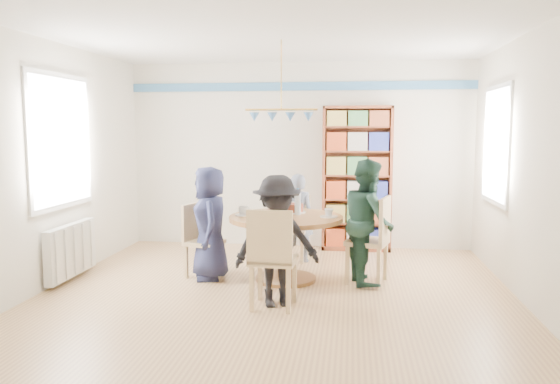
% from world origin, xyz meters
% --- Properties ---
extents(ground, '(5.00, 5.00, 0.00)m').
position_xyz_m(ground, '(0.00, 0.00, 0.00)').
color(ground, tan).
extents(room_shell, '(5.00, 5.00, 5.00)m').
position_xyz_m(room_shell, '(-0.26, 0.87, 1.65)').
color(room_shell, white).
rests_on(room_shell, ground).
extents(radiator, '(0.12, 1.00, 0.60)m').
position_xyz_m(radiator, '(-2.42, 0.30, 0.35)').
color(radiator, silver).
rests_on(radiator, ground).
extents(dining_table, '(1.30, 1.30, 0.75)m').
position_xyz_m(dining_table, '(0.04, 0.61, 0.56)').
color(dining_table, '#925E2F').
rests_on(dining_table, ground).
extents(chair_left, '(0.47, 0.47, 0.86)m').
position_xyz_m(chair_left, '(-1.00, 0.67, 0.47)').
color(chair_left, '#D0B380').
rests_on(chair_left, ground).
extents(chair_right, '(0.54, 0.54, 0.98)m').
position_xyz_m(chair_right, '(1.04, 0.63, 0.54)').
color(chair_right, '#D0B380').
rests_on(chair_right, ground).
extents(chair_far, '(0.43, 0.43, 0.86)m').
position_xyz_m(chair_far, '(0.03, 1.65, 0.48)').
color(chair_far, '#D0B380').
rests_on(chair_far, ground).
extents(chair_near, '(0.46, 0.46, 0.99)m').
position_xyz_m(chair_near, '(0.03, -0.43, 0.54)').
color(chair_near, '#D0B380').
rests_on(chair_near, ground).
extents(person_left, '(0.60, 0.74, 1.31)m').
position_xyz_m(person_left, '(-0.84, 0.57, 0.66)').
color(person_left, '#191C37').
rests_on(person_left, ground).
extents(person_right, '(0.66, 0.78, 1.41)m').
position_xyz_m(person_right, '(0.97, 0.64, 0.70)').
color(person_right, '#1A352A').
rests_on(person_right, ground).
extents(person_far, '(0.43, 0.28, 1.16)m').
position_xyz_m(person_far, '(0.08, 1.52, 0.58)').
color(person_far, gray).
rests_on(person_far, ground).
extents(person_near, '(0.96, 0.76, 1.30)m').
position_xyz_m(person_near, '(0.06, -0.30, 0.65)').
color(person_near, black).
rests_on(person_near, ground).
extents(bookshelf, '(0.98, 0.29, 2.06)m').
position_xyz_m(bookshelf, '(0.85, 2.34, 1.01)').
color(bookshelf, brown).
rests_on(bookshelf, ground).
extents(tableware, '(1.18, 1.18, 0.31)m').
position_xyz_m(tableware, '(0.02, 0.63, 0.82)').
color(tableware, white).
rests_on(tableware, dining_table).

